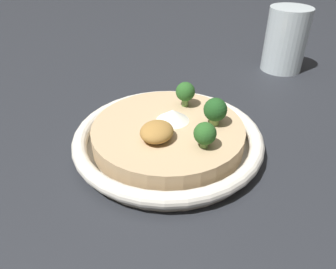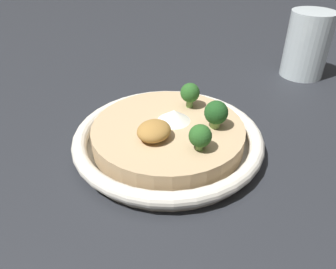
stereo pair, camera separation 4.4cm
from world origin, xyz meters
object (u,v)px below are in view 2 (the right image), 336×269
at_px(broccoli_right, 188,93).
at_px(drinking_glass, 307,45).
at_px(broccoli_front_right, 216,113).
at_px(risotto_bowl, 168,137).
at_px(broccoli_front, 200,136).

xyz_separation_m(broccoli_right, drinking_glass, (0.29, -0.10, 0.00)).
relative_size(broccoli_front_right, broccoli_right, 1.02).
bearing_deg(drinking_glass, risotto_bowl, 164.20).
bearing_deg(broccoli_front, broccoli_front_right, 4.95).
bearing_deg(risotto_bowl, drinking_glass, -15.80).
height_order(broccoli_right, drinking_glass, drinking_glass).
distance_m(broccoli_front, drinking_glass, 0.37).
distance_m(broccoli_right, drinking_glass, 0.30).
xyz_separation_m(broccoli_front_right, drinking_glass, (0.32, -0.04, 0.00)).
distance_m(broccoli_front_right, drinking_glass, 0.32).
height_order(broccoli_front_right, broccoli_right, same).
bearing_deg(drinking_glass, broccoli_front, 173.88).
distance_m(broccoli_front_right, broccoli_front, 0.05).
bearing_deg(drinking_glass, broccoli_right, 160.64).
distance_m(risotto_bowl, broccoli_front_right, 0.07).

